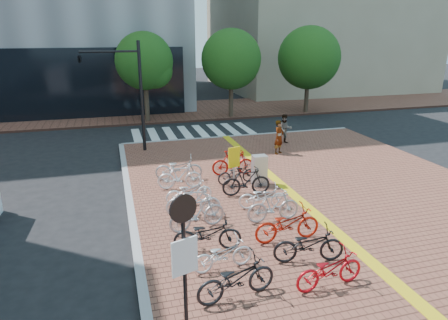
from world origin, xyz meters
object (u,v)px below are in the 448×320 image
object	(u,v)px
bike_3	(197,213)
bike_12	(263,197)
bike_11	(273,206)
bike_14	(237,173)
bike_1	(223,254)
bike_4	(193,202)
bike_6	(180,176)
bike_0	(236,278)
bike_9	(309,245)
bike_15	(233,163)
bike_10	(287,224)
yellow_sign	(234,161)
notice_sign	(184,249)
bike_7	(179,168)
bike_2	(207,234)
bike_5	(189,192)
bike_8	(329,269)
pedestrian_b	(285,129)
utility_box	(259,170)
bike_13	(246,181)
traffic_light_pole	(114,77)
pedestrian_a	(279,137)

from	to	relation	value
bike_3	bike_12	xyz separation A→B (m)	(2.51, 0.88, -0.11)
bike_11	bike_14	bearing A→B (deg)	1.52
bike_1	bike_12	world-z (taller)	bike_12
bike_4	bike_6	world-z (taller)	bike_4
bike_0	bike_4	distance (m)	4.43
bike_4	bike_6	bearing A→B (deg)	9.79
bike_9	bike_15	distance (m)	7.04
bike_0	bike_3	world-z (taller)	bike_3
bike_10	bike_4	bearing A→B (deg)	45.10
bike_3	yellow_sign	size ratio (longest dim) A/B	1.03
bike_15	notice_sign	size ratio (longest dim) A/B	0.60
bike_3	bike_15	xyz separation A→B (m)	(2.53, 4.44, -0.01)
bike_10	bike_3	bearing A→B (deg)	59.09
bike_7	bike_11	world-z (taller)	bike_11
bike_2	bike_5	size ratio (longest dim) A/B	1.12
bike_12	bike_14	xyz separation A→B (m)	(-0.14, 2.56, -0.02)
bike_9	yellow_sign	world-z (taller)	yellow_sign
bike_12	bike_6	bearing A→B (deg)	53.87
bike_12	notice_sign	distance (m)	6.54
bike_8	bike_11	bearing A→B (deg)	-6.81
bike_5	pedestrian_b	xyz separation A→B (m)	(6.64, 6.53, 0.36)
bike_15	pedestrian_b	world-z (taller)	pedestrian_b
bike_1	bike_12	distance (m)	3.99
bike_3	bike_5	size ratio (longest dim) A/B	1.09
bike_12	utility_box	distance (m)	2.28
bike_8	bike_15	world-z (taller)	bike_15
bike_7	bike_13	xyz separation A→B (m)	(2.15, -2.34, 0.05)
bike_9	utility_box	bearing A→B (deg)	3.32
bike_12	yellow_sign	size ratio (longest dim) A/B	0.94
bike_9	bike_11	size ratio (longest dim) A/B	1.07
bike_11	traffic_light_pole	bearing A→B (deg)	25.34
bike_10	bike_13	distance (m)	3.59
bike_9	bike_15	xyz separation A→B (m)	(0.08, 7.04, 0.05)
bike_11	bike_8	bearing A→B (deg)	178.69
bike_4	bike_9	world-z (taller)	bike_4
bike_14	traffic_light_pole	size ratio (longest dim) A/B	0.30
bike_4	notice_sign	bearing A→B (deg)	176.69
bike_12	pedestrian_a	size ratio (longest dim) A/B	0.99
bike_1	bike_6	distance (m)	5.83
bike_0	bike_2	distance (m)	2.25
bike_14	pedestrian_b	distance (m)	6.77
pedestrian_a	bike_9	bearing A→B (deg)	-143.77
bike_3	utility_box	xyz separation A→B (m)	(3.20, 3.05, 0.06)
bike_4	utility_box	size ratio (longest dim) A/B	1.47
pedestrian_a	pedestrian_b	size ratio (longest dim) A/B	1.06
bike_12	pedestrian_a	world-z (taller)	pedestrian_a
bike_6	notice_sign	size ratio (longest dim) A/B	0.57
bike_9	bike_11	xyz separation A→B (m)	(0.02, 2.47, 0.04)
bike_10	bike_15	xyz separation A→B (m)	(0.15, 5.84, 0.02)
traffic_light_pole	bike_13	bearing A→B (deg)	-58.43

